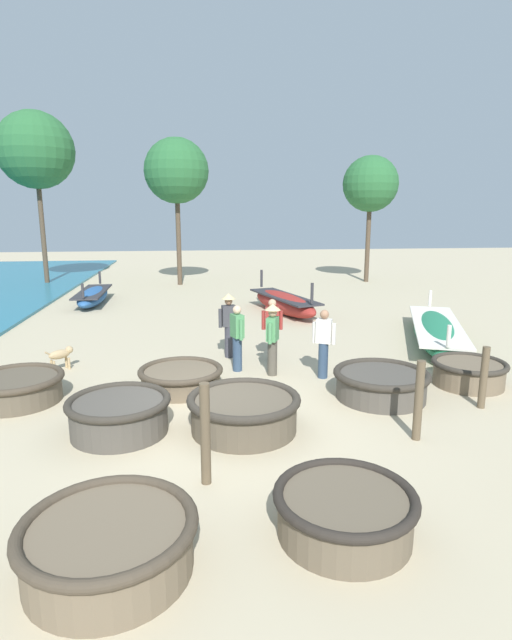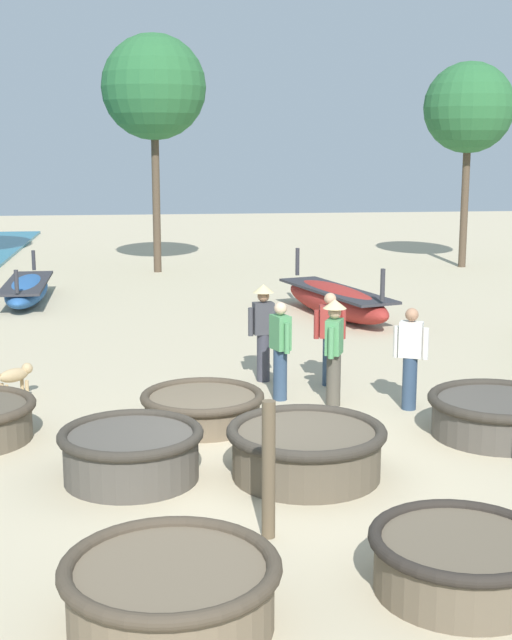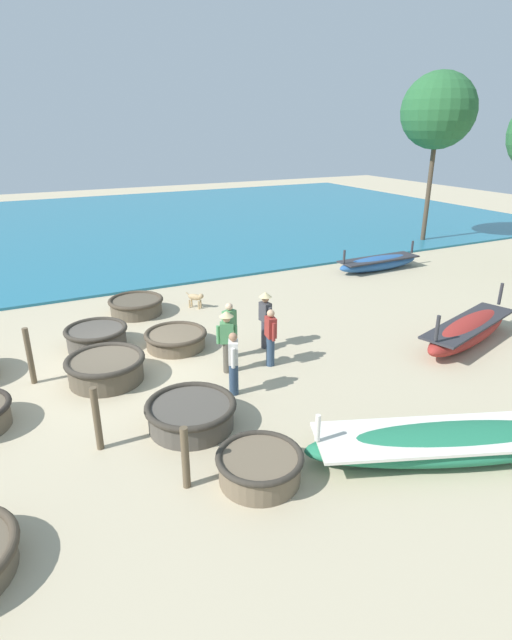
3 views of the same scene
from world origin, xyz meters
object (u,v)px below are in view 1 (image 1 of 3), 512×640
object	(u,v)px
long_boat_red_hull	(284,303)
fisherman_standing_right	(324,342)
coracle_center	(109,543)
tree_rightmost	(35,151)
coracle_upturned	(345,511)
fisherman_standing_left	(237,336)
mooring_post_shoreline	(484,378)
coracle_front_left	(244,411)
fisherman_hauling	(229,321)
fisherman_with_hat	(272,328)
mooring_post_inland	(205,434)
long_boat_blue_hull	(436,330)
coracle_tilted	(381,383)
coracle_beside_post	(469,372)
coracle_far_left	(181,377)
mooring_post_mid_beach	(419,401)
coracle_nearest	(119,414)
coracle_weathered	(17,387)
dog	(61,355)
long_boat_white_hull	(93,296)
tree_center	(371,184)
tree_leftmost	(176,171)
fisherman_by_coracle	(273,335)

from	to	relation	value
long_boat_red_hull	fisherman_standing_right	xyz separation A→B (m)	(-0.38, -7.28, 0.44)
coracle_center	tree_rightmost	distance (m)	23.71
coracle_center	coracle_upturned	bearing A→B (deg)	6.41
fisherman_standing_left	mooring_post_shoreline	world-z (taller)	fisherman_standing_left
fisherman_standing_left	mooring_post_shoreline	distance (m)	5.29
coracle_front_left	fisherman_hauling	size ratio (longest dim) A/B	1.17
coracle_upturned	fisherman_standing_left	world-z (taller)	fisherman_standing_left
fisherman_with_hat	mooring_post_inland	bearing A→B (deg)	-107.37
long_boat_blue_hull	mooring_post_inland	xyz separation A→B (m)	(-6.80, -6.99, 0.42)
coracle_tilted	coracle_beside_post	bearing A→B (deg)	13.22
coracle_far_left	long_boat_blue_hull	bearing A→B (deg)	23.71
mooring_post_mid_beach	mooring_post_shoreline	world-z (taller)	mooring_post_mid_beach
mooring_post_inland	coracle_front_left	bearing A→B (deg)	67.41
coracle_nearest	coracle_upturned	size ratio (longest dim) A/B	1.04
long_boat_red_hull	mooring_post_shoreline	distance (m)	9.62
coracle_weathered	dog	bearing A→B (deg)	79.99
long_boat_blue_hull	fisherman_with_hat	bearing A→B (deg)	-165.26
coracle_beside_post	mooring_post_inland	distance (m)	6.64
coracle_front_left	fisherman_with_hat	world-z (taller)	fisherman_with_hat
long_boat_white_hull	fisherman_hauling	xyz separation A→B (m)	(5.01, -8.24, 0.64)
coracle_tilted	long_boat_red_hull	world-z (taller)	long_boat_red_hull
fisherman_with_hat	mooring_post_mid_beach	distance (m)	5.02
fisherman_with_hat	tree_rightmost	size ratio (longest dim) A/B	0.19
dog	long_boat_blue_hull	bearing A→B (deg)	8.52
tree_center	coracle_front_left	bearing A→B (deg)	-115.01
coracle_center	fisherman_standing_right	bearing A→B (deg)	57.12
coracle_center	mooring_post_inland	distance (m)	1.97
coracle_beside_post	coracle_front_left	world-z (taller)	coracle_front_left
long_boat_white_hull	mooring_post_inland	bearing A→B (deg)	-73.31
dog	mooring_post_shoreline	world-z (taller)	mooring_post_shoreline
coracle_far_left	tree_leftmost	xyz separation A→B (m)	(-0.49, 15.52, 5.33)
long_boat_red_hull	tree_center	distance (m)	10.81
coracle_far_left	coracle_weathered	size ratio (longest dim) A/B	0.98
mooring_post_inland	tree_center	size ratio (longest dim) A/B	0.23
long_boat_white_hull	mooring_post_mid_beach	xyz separation A→B (m)	(7.77, -13.36, 0.36)
long_boat_white_hull	mooring_post_mid_beach	world-z (taller)	mooring_post_mid_beach
coracle_upturned	tree_leftmost	size ratio (longest dim) A/B	0.23
mooring_post_shoreline	tree_leftmost	distance (m)	18.99
coracle_front_left	coracle_center	bearing A→B (deg)	-117.84
long_boat_blue_hull	mooring_post_inland	bearing A→B (deg)	-134.19
coracle_upturned	long_boat_red_hull	bearing A→B (deg)	83.21
long_boat_blue_hull	fisherman_standing_left	world-z (taller)	fisherman_standing_left
mooring_post_shoreline	tree_rightmost	xyz separation A→B (m)	(-13.05, 18.15, 5.97)
long_boat_red_hull	fisherman_by_coracle	distance (m)	7.14
coracle_far_left	long_boat_red_hull	distance (m)	8.44
coracle_nearest	coracle_tilted	distance (m)	5.10
fisherman_with_hat	fisherman_standing_right	xyz separation A→B (m)	(0.94, -1.48, 0.00)
coracle_center	coracle_beside_post	distance (m)	8.38
long_boat_white_hull	coracle_weathered	bearing A→B (deg)	-86.64
coracle_tilted	tree_rightmost	distance (m)	21.70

